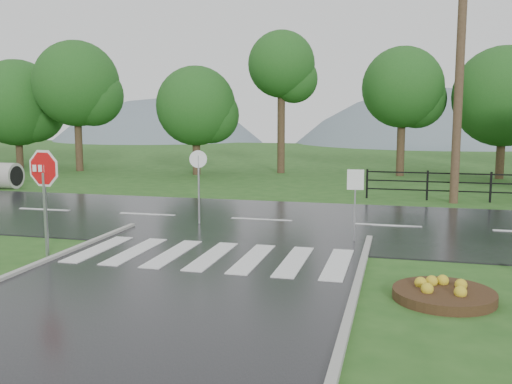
# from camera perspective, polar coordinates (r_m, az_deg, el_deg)

# --- Properties ---
(ground) EXTENTS (120.00, 120.00, 0.00)m
(ground) POSITION_cam_1_polar(r_m,az_deg,el_deg) (9.39, -14.55, -13.82)
(ground) COLOR #26541C
(ground) RESTS_ON ground
(main_road) EXTENTS (90.00, 8.00, 0.04)m
(main_road) POSITION_cam_1_polar(r_m,az_deg,el_deg) (18.46, 0.54, -2.91)
(main_road) COLOR black
(main_road) RESTS_ON ground
(crosswalk) EXTENTS (6.50, 2.80, 0.02)m
(crosswalk) POSITION_cam_1_polar(r_m,az_deg,el_deg) (13.75, -4.44, -6.39)
(crosswalk) COLOR silver
(crosswalk) RESTS_ON ground
(fence_west) EXTENTS (9.58, 0.08, 1.20)m
(fence_west) POSITION_cam_1_polar(r_m,az_deg,el_deg) (24.02, 22.43, 0.73)
(fence_west) COLOR black
(fence_west) RESTS_ON ground
(hills) EXTENTS (102.00, 48.00, 48.00)m
(hills) POSITION_cam_1_polar(r_m,az_deg,el_deg) (75.06, 13.29, -7.08)
(hills) COLOR slate
(hills) RESTS_ON ground
(treeline) EXTENTS (83.20, 5.20, 10.00)m
(treeline) POSITION_cam_1_polar(r_m,az_deg,el_deg) (31.97, 8.27, 1.54)
(treeline) COLOR #184A17
(treeline) RESTS_ON ground
(stop_sign) EXTENTS (1.21, 0.24, 2.76)m
(stop_sign) POSITION_cam_1_polar(r_m,az_deg,el_deg) (14.49, -20.45, 1.33)
(stop_sign) COLOR #939399
(stop_sign) RESTS_ON ground
(flower_bed) EXTENTS (1.87, 1.87, 0.37)m
(flower_bed) POSITION_cam_1_polar(r_m,az_deg,el_deg) (11.27, 18.28, -9.53)
(flower_bed) COLOR #332111
(flower_bed) RESTS_ON ground
(reg_sign_small) EXTENTS (0.44, 0.07, 1.98)m
(reg_sign_small) POSITION_cam_1_polar(r_m,az_deg,el_deg) (15.30, 9.89, 0.14)
(reg_sign_small) COLOR #939399
(reg_sign_small) RESTS_ON ground
(reg_sign_round) EXTENTS (0.53, 0.17, 2.33)m
(reg_sign_round) POSITION_cam_1_polar(r_m,az_deg,el_deg) (17.67, -5.76, 1.38)
(reg_sign_round) COLOR #939399
(reg_sign_round) RESTS_ON ground
(utility_pole_east) EXTENTS (1.74, 0.51, 9.89)m
(utility_pole_east) POSITION_cam_1_polar(r_m,az_deg,el_deg) (23.27, 19.69, 11.29)
(utility_pole_east) COLOR #473523
(utility_pole_east) RESTS_ON ground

